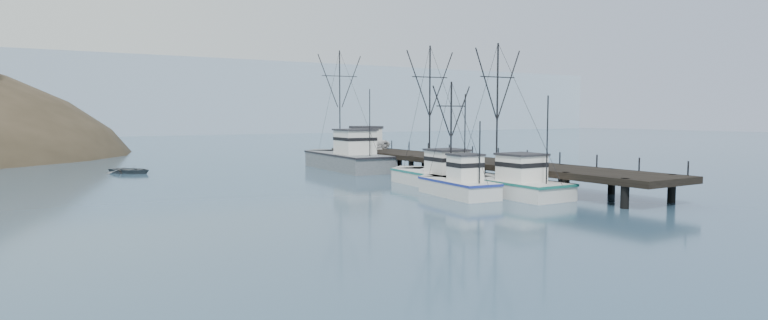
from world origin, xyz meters
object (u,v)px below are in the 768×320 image
at_px(pier, 463,161).
at_px(pier_shed, 366,137).
at_px(pickup_truck, 368,143).
at_px(motorboat, 131,173).
at_px(trawler_near, 506,184).
at_px(work_vessel, 346,158).
at_px(trawler_mid, 456,185).
at_px(trawler_far, 436,176).

xyz_separation_m(pier, pier_shed, (-0.33, 18.00, 1.73)).
xyz_separation_m(pickup_truck, motorboat, (-26.18, 5.02, -2.80)).
xyz_separation_m(trawler_near, pickup_truck, (4.14, 28.25, 1.98)).
bearing_deg(work_vessel, pickup_truck, 30.44).
bearing_deg(trawler_mid, trawler_far, 66.96).
bearing_deg(work_vessel, trawler_far, -92.81).
distance_m(trawler_far, pickup_truck, 21.64).
distance_m(pier, trawler_near, 11.55).
xyz_separation_m(pier, trawler_near, (-4.39, -10.64, -0.87)).
bearing_deg(work_vessel, pier_shed, 34.52).
height_order(trawler_mid, motorboat, trawler_mid).
relative_size(trawler_far, pier_shed, 3.93).
bearing_deg(motorboat, pier, -79.23).
bearing_deg(trawler_mid, trawler_near, -21.92).
height_order(trawler_far, pickup_truck, trawler_far).
distance_m(trawler_near, trawler_far, 7.48).
distance_m(pier, trawler_far, 6.55).
height_order(pier, trawler_mid, trawler_mid).
distance_m(pier, pier_shed, 18.09).
height_order(pier_shed, pickup_truck, pier_shed).
bearing_deg(motorboat, pickup_truck, -49.52).
relative_size(trawler_near, motorboat, 2.52).
height_order(work_vessel, pickup_truck, work_vessel).
xyz_separation_m(trawler_near, trawler_mid, (-3.72, 1.50, -0.00)).
bearing_deg(pier, pickup_truck, 90.82).
bearing_deg(trawler_far, work_vessel, 87.19).
height_order(work_vessel, motorboat, work_vessel).
bearing_deg(pier, trawler_far, -149.82).
relative_size(trawler_mid, motorboat, 1.89).
relative_size(pier, pier_shed, 13.75).
xyz_separation_m(trawler_far, work_vessel, (0.89, 18.25, 0.41)).
height_order(pickup_truck, motorboat, pickup_truck).
relative_size(work_vessel, pickup_truck, 2.91).
bearing_deg(motorboat, trawler_mid, -98.70).
xyz_separation_m(trawler_mid, pickup_truck, (7.86, 26.75, 1.99)).
bearing_deg(trawler_far, motorboat, 128.80).
bearing_deg(trawler_mid, work_vessel, 81.99).
relative_size(trawler_far, pickup_truck, 2.18).
height_order(pier, motorboat, pier).
bearing_deg(pier, pier_shed, 91.06).
relative_size(trawler_near, work_vessel, 0.72).
bearing_deg(trawler_mid, motorboat, 119.96).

